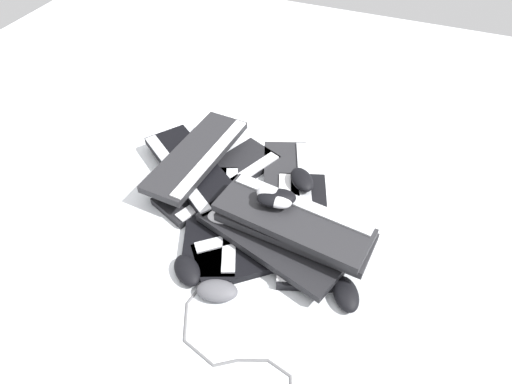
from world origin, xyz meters
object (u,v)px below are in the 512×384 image
(keyboard_3, at_px, (213,218))
(mouse_1, at_px, (346,294))
(keyboard_2, at_px, (220,180))
(mouse_7, at_px, (276,198))
(mouse_4, at_px, (217,291))
(mouse_0, at_px, (187,270))
(keyboard_7, at_px, (191,169))
(mouse_6, at_px, (226,217))
(mouse_2, at_px, (274,197))
(keyboard_5, at_px, (270,239))
(keyboard_8, at_px, (293,219))
(mouse_3, at_px, (343,248))
(keyboard_0, at_px, (302,226))
(keyboard_6, at_px, (295,226))
(keyboard_1, at_px, (288,187))
(mouse_5, at_px, (302,180))
(keyboard_9, at_px, (197,155))
(keyboard_4, at_px, (272,247))

(keyboard_3, height_order, mouse_1, mouse_1)
(keyboard_2, xyz_separation_m, mouse_7, (0.24, -0.13, 0.13))
(keyboard_3, bearing_deg, mouse_4, -61.71)
(keyboard_2, distance_m, mouse_0, 0.37)
(keyboard_2, height_order, keyboard_7, keyboard_7)
(mouse_1, distance_m, mouse_6, 0.40)
(keyboard_3, bearing_deg, mouse_2, 11.56)
(keyboard_5, height_order, mouse_6, mouse_6)
(keyboard_7, height_order, keyboard_8, keyboard_8)
(keyboard_7, xyz_separation_m, keyboard_8, (0.40, -0.14, 0.06))
(keyboard_8, bearing_deg, mouse_1, -32.95)
(keyboard_7, bearing_deg, mouse_2, -18.64)
(keyboard_2, relative_size, mouse_3, 4.21)
(keyboard_3, bearing_deg, keyboard_7, 135.25)
(keyboard_3, relative_size, mouse_1, 4.22)
(keyboard_0, distance_m, keyboard_6, 0.08)
(keyboard_0, xyz_separation_m, mouse_4, (-0.14, -0.30, 0.01))
(mouse_1, bearing_deg, keyboard_1, -167.92)
(mouse_1, relative_size, mouse_5, 1.00)
(keyboard_2, bearing_deg, mouse_5, 13.76)
(keyboard_0, relative_size, keyboard_9, 1.03)
(keyboard_9, height_order, mouse_6, keyboard_9)
(keyboard_8, relative_size, mouse_7, 4.15)
(mouse_2, distance_m, mouse_4, 0.30)
(keyboard_7, distance_m, keyboard_9, 0.05)
(keyboard_4, bearing_deg, mouse_5, 89.56)
(keyboard_5, xyz_separation_m, mouse_2, (-0.02, 0.07, 0.10))
(keyboard_2, bearing_deg, mouse_4, -65.51)
(keyboard_8, distance_m, mouse_3, 0.17)
(keyboard_2, distance_m, mouse_3, 0.47)
(mouse_1, relative_size, mouse_7, 1.00)
(keyboard_1, distance_m, keyboard_9, 0.32)
(mouse_5, bearing_deg, keyboard_1, -111.46)
(keyboard_0, height_order, keyboard_9, keyboard_9)
(mouse_0, height_order, mouse_3, same)
(keyboard_3, xyz_separation_m, mouse_5, (0.21, 0.23, 0.04))
(keyboard_4, distance_m, keyboard_6, 0.09)
(keyboard_6, distance_m, mouse_7, 0.10)
(keyboard_5, bearing_deg, mouse_6, 171.79)
(mouse_2, bearing_deg, mouse_4, 91.32)
(keyboard_0, xyz_separation_m, keyboard_7, (-0.41, 0.08, 0.03))
(keyboard_0, xyz_separation_m, mouse_1, (0.18, -0.19, 0.01))
(keyboard_1, bearing_deg, keyboard_0, -56.66)
(mouse_5, bearing_deg, mouse_6, -71.94)
(mouse_0, bearing_deg, mouse_5, -72.17)
(keyboard_9, height_order, mouse_5, keyboard_9)
(keyboard_6, bearing_deg, mouse_1, -34.58)
(mouse_1, xyz_separation_m, mouse_3, (-0.04, 0.15, 0.00))
(keyboard_8, distance_m, mouse_1, 0.24)
(keyboard_8, bearing_deg, mouse_6, -173.74)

